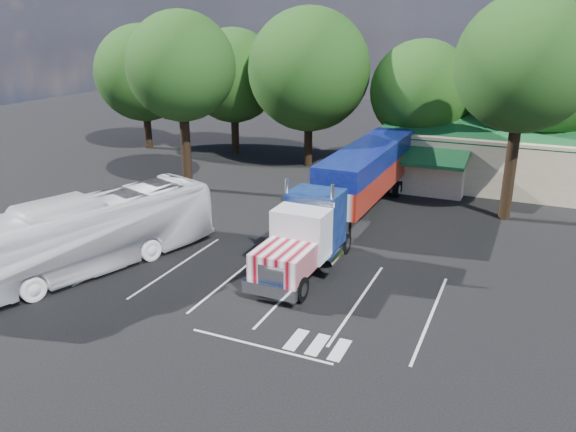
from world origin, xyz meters
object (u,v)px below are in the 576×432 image
at_px(bicycle, 355,196).
at_px(woman, 277,269).
at_px(semi_truck, 355,183).
at_px(tour_bus, 88,234).
at_px(silver_sedan, 419,175).

bearing_deg(bicycle, woman, -115.09).
bearing_deg(bicycle, semi_truck, -101.26).
distance_m(woman, tour_bus, 9.68).
relative_size(bicycle, tour_bus, 0.12).
distance_m(semi_truck, woman, 10.00).
relative_size(semi_truck, silver_sedan, 4.76).
distance_m(semi_truck, tour_bus, 15.53).
height_order(bicycle, tour_bus, tour_bus).
xyz_separation_m(bicycle, silver_sedan, (3.20, 6.00, 0.34)).
xyz_separation_m(woman, tour_bus, (-9.42, -2.00, 0.98)).
bearing_deg(bicycle, silver_sedan, 34.29).
relative_size(semi_truck, bicycle, 13.91).
distance_m(woman, silver_sedan, 20.17).
height_order(woman, tour_bus, tour_bus).
bearing_deg(semi_truck, bicycle, 107.05).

